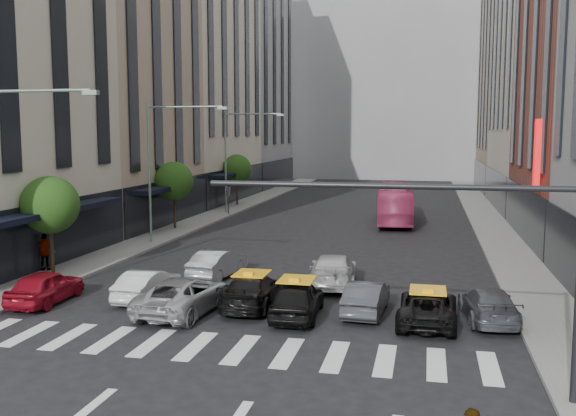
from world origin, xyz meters
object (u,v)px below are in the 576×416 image
Objects in this scene: car_white_front at (148,285)px; bus at (395,204)px; car_red at (45,287)px; streetlamp_far at (236,148)px; taxi_left at (252,291)px; streetlamp_near at (1,166)px; pedestrian_far at (45,252)px; streetlamp_mid at (163,153)px; taxi_center at (297,299)px.

bus is at bearing -106.93° from car_white_front.
streetlamp_far is at bearing -90.50° from car_red.
bus is (4.51, 26.71, 0.85)m from taxi_left.
car_white_front is (4.84, 2.83, -5.23)m from streetlamp_near.
streetlamp_near and streetlamp_far have the same top height.
pedestrian_far is (-2.56, -25.39, -4.79)m from streetlamp_far.
taxi_left is at bearing 155.23° from pedestrian_far.
streetlamp_mid is 4.69× the size of pedestrian_far.
pedestrian_far is at bearing -105.23° from streetlamp_mid.
taxi_center is 15.15m from pedestrian_far.
streetlamp_far is at bearing -74.09° from taxi_left.
bus is (9.26, 26.52, 0.89)m from car_white_front.
bus is at bearing -117.42° from car_red.
taxi_left is at bearing -173.72° from car_red.
bus is 5.82× the size of pedestrian_far.
pedestrian_far is at bearing -21.90° from taxi_center.
car_red reaches higher than taxi_left.
streetlamp_mid is (0.00, 16.00, 0.00)m from streetlamp_near.
streetlamp_mid is 2.04× the size of taxi_center.
streetlamp_near is at bearing 60.97° from bus.
car_red is 4.26m from car_white_front.
car_white_front is at bearing -4.42° from taxi_left.
pedestrian_far is (-2.56, 6.61, -4.79)m from streetlamp_near.
streetlamp_near is at bearing -90.00° from streetlamp_far.
streetlamp_mid is 1.00× the size of streetlamp_far.
car_red is at bearing -1.35° from taxi_center.
streetlamp_near is 1.00× the size of streetlamp_far.
streetlamp_near is 1.85× the size of taxi_left.
streetlamp_far reaches higher than bus.
streetlamp_mid reaches higher than pedestrian_far.
car_white_front is (4.84, -29.17, -5.23)m from streetlamp_far.
taxi_center reaches higher than car_red.
streetlamp_near is 16.00m from streetlamp_mid.
car_white_front is at bearing 67.38° from bus.
streetlamp_far is 2.04× the size of taxi_center.
taxi_center is at bearing 153.87° from pedestrian_far.
streetlamp_far is at bearing -71.40° from taxi_center.
car_red is 0.87× the size of taxi_left.
streetlamp_far is at bearing 90.00° from streetlamp_near.
car_red is at bearing 61.28° from bus.
bus reaches higher than pedestrian_far.
car_red is at bearing -88.42° from streetlamp_far.
streetlamp_mid is at bearing -56.48° from taxi_left.
taxi_center is (10.88, 0.21, 0.03)m from car_red.
streetlamp_near is 11.23m from taxi_left.
streetlamp_mid is 2.13× the size of car_red.
car_red is 2.20× the size of pedestrian_far.
streetlamp_near is 2.13× the size of car_red.
streetlamp_mid is 0.80× the size of bus.
pedestrian_far is at bearing 50.41° from bus.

